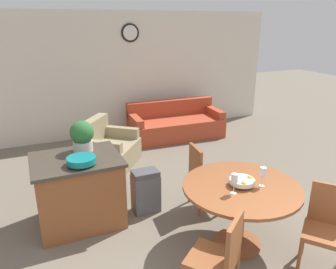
{
  "coord_description": "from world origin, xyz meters",
  "views": [
    {
      "loc": [
        -1.75,
        -1.44,
        2.49
      ],
      "look_at": [
        0.01,
        2.51,
        0.98
      ],
      "focal_mm": 35.0,
      "sensor_mm": 36.0,
      "label": 1
    }
  ],
  "objects_px": {
    "kitchen_island": "(79,190)",
    "dining_chair_near_left": "(220,256)",
    "dining_chair_near_right": "(326,225)",
    "teal_bowl": "(81,160)",
    "armchair": "(108,150)",
    "dining_table": "(240,200)",
    "wine_glass_left": "(234,179)",
    "wine_glass_right": "(263,172)",
    "couch": "(175,125)",
    "fruit_bowl": "(242,181)",
    "potted_plant": "(82,136)",
    "trash_bin": "(146,191)",
    "dining_chair_far_side": "(203,174)"
  },
  "relations": [
    {
      "from": "kitchen_island",
      "to": "dining_chair_near_left",
      "type": "bearing_deg",
      "value": -63.15
    },
    {
      "from": "dining_chair_near_left",
      "to": "dining_chair_near_right",
      "type": "xyz_separation_m",
      "value": [
        1.25,
        -0.04,
        0.0
      ]
    },
    {
      "from": "teal_bowl",
      "to": "armchair",
      "type": "xyz_separation_m",
      "value": [
        0.75,
        1.86,
        -0.67
      ]
    },
    {
      "from": "dining_table",
      "to": "wine_glass_left",
      "type": "relative_size",
      "value": 5.76
    },
    {
      "from": "wine_glass_right",
      "to": "couch",
      "type": "relative_size",
      "value": 0.11
    },
    {
      "from": "teal_bowl",
      "to": "armchair",
      "type": "distance_m",
      "value": 2.11
    },
    {
      "from": "dining_chair_near_left",
      "to": "kitchen_island",
      "type": "distance_m",
      "value": 2.06
    },
    {
      "from": "dining_chair_near_right",
      "to": "armchair",
      "type": "bearing_deg",
      "value": -16.52
    },
    {
      "from": "dining_chair_near_left",
      "to": "teal_bowl",
      "type": "relative_size",
      "value": 2.72
    },
    {
      "from": "dining_chair_near_right",
      "to": "fruit_bowl",
      "type": "bearing_deg",
      "value": 4.71
    },
    {
      "from": "wine_glass_left",
      "to": "dining_chair_near_right",
      "type": "bearing_deg",
      "value": -34.34
    },
    {
      "from": "kitchen_island",
      "to": "armchair",
      "type": "height_order",
      "value": "kitchen_island"
    },
    {
      "from": "potted_plant",
      "to": "trash_bin",
      "type": "xyz_separation_m",
      "value": [
        0.73,
        -0.3,
        -0.81
      ]
    },
    {
      "from": "wine_glass_left",
      "to": "couch",
      "type": "relative_size",
      "value": 0.11
    },
    {
      "from": "dining_chair_near_left",
      "to": "potted_plant",
      "type": "xyz_separation_m",
      "value": [
        -0.8,
        2.03,
        0.59
      ]
    },
    {
      "from": "trash_bin",
      "to": "dining_chair_far_side",
      "type": "bearing_deg",
      "value": -17.99
    },
    {
      "from": "potted_plant",
      "to": "dining_table",
      "type": "bearing_deg",
      "value": -44.62
    },
    {
      "from": "teal_bowl",
      "to": "fruit_bowl",
      "type": "bearing_deg",
      "value": -33.02
    },
    {
      "from": "dining_chair_far_side",
      "to": "potted_plant",
      "type": "height_order",
      "value": "potted_plant"
    },
    {
      "from": "dining_chair_near_right",
      "to": "teal_bowl",
      "type": "height_order",
      "value": "teal_bowl"
    },
    {
      "from": "dining_chair_far_side",
      "to": "wine_glass_right",
      "type": "relative_size",
      "value": 4.08
    },
    {
      "from": "teal_bowl",
      "to": "armchair",
      "type": "bearing_deg",
      "value": 68.14
    },
    {
      "from": "armchair",
      "to": "trash_bin",
      "type": "bearing_deg",
      "value": -138.14
    },
    {
      "from": "dining_chair_far_side",
      "to": "potted_plant",
      "type": "distance_m",
      "value": 1.68
    },
    {
      "from": "trash_bin",
      "to": "wine_glass_right",
      "type": "bearing_deg",
      "value": -53.68
    },
    {
      "from": "dining_table",
      "to": "dining_chair_near_left",
      "type": "distance_m",
      "value": 0.89
    },
    {
      "from": "teal_bowl",
      "to": "wine_glass_left",
      "type": "bearing_deg",
      "value": -39.29
    },
    {
      "from": "fruit_bowl",
      "to": "couch",
      "type": "height_order",
      "value": "fruit_bowl"
    },
    {
      "from": "trash_bin",
      "to": "teal_bowl",
      "type": "bearing_deg",
      "value": -171.56
    },
    {
      "from": "dining_chair_near_left",
      "to": "trash_bin",
      "type": "height_order",
      "value": "dining_chair_near_left"
    },
    {
      "from": "dining_chair_near_left",
      "to": "couch",
      "type": "height_order",
      "value": "dining_chair_near_left"
    },
    {
      "from": "kitchen_island",
      "to": "trash_bin",
      "type": "relative_size",
      "value": 1.79
    },
    {
      "from": "fruit_bowl",
      "to": "couch",
      "type": "bearing_deg",
      "value": 75.65
    },
    {
      "from": "dining_chair_near_right",
      "to": "wine_glass_left",
      "type": "height_order",
      "value": "wine_glass_left"
    },
    {
      "from": "wine_glass_left",
      "to": "kitchen_island",
      "type": "xyz_separation_m",
      "value": [
        -1.39,
        1.34,
        -0.5
      ]
    },
    {
      "from": "couch",
      "to": "armchair",
      "type": "relative_size",
      "value": 1.66
    },
    {
      "from": "dining_table",
      "to": "couch",
      "type": "bearing_deg",
      "value": 75.63
    },
    {
      "from": "dining_chair_near_right",
      "to": "couch",
      "type": "distance_m",
      "value": 4.42
    },
    {
      "from": "dining_table",
      "to": "kitchen_island",
      "type": "distance_m",
      "value": 2.01
    },
    {
      "from": "dining_chair_near_right",
      "to": "kitchen_island",
      "type": "relative_size",
      "value": 0.86
    },
    {
      "from": "kitchen_island",
      "to": "teal_bowl",
      "type": "bearing_deg",
      "value": -81.83
    },
    {
      "from": "teal_bowl",
      "to": "potted_plant",
      "type": "height_order",
      "value": "potted_plant"
    },
    {
      "from": "dining_chair_far_side",
      "to": "wine_glass_left",
      "type": "bearing_deg",
      "value": -5.43
    },
    {
      "from": "dining_table",
      "to": "wine_glass_left",
      "type": "distance_m",
      "value": 0.41
    },
    {
      "from": "dining_chair_near_right",
      "to": "teal_bowl",
      "type": "bearing_deg",
      "value": 14.2
    },
    {
      "from": "dining_chair_near_left",
      "to": "kitchen_island",
      "type": "height_order",
      "value": "dining_chair_near_left"
    },
    {
      "from": "dining_table",
      "to": "fruit_bowl",
      "type": "bearing_deg",
      "value": -16.7
    },
    {
      "from": "dining_chair_near_left",
      "to": "armchair",
      "type": "bearing_deg",
      "value": 54.22
    },
    {
      "from": "dining_chair_near_left",
      "to": "wine_glass_right",
      "type": "height_order",
      "value": "wine_glass_right"
    },
    {
      "from": "potted_plant",
      "to": "couch",
      "type": "bearing_deg",
      "value": 44.04
    }
  ]
}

